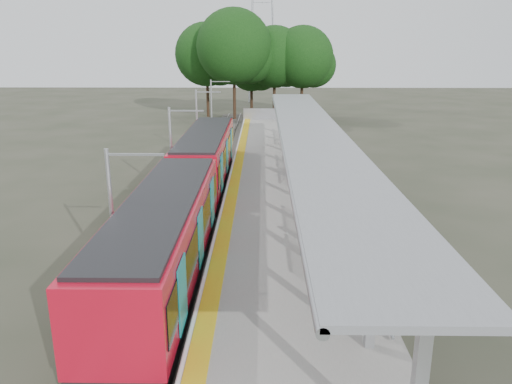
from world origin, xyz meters
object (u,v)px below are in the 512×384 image
at_px(train, 191,186).
at_px(info_pillar_far, 301,168).
at_px(bench_near, 367,271).
at_px(litter_bin, 306,245).
at_px(info_pillar_near, 330,238).
at_px(bench_mid, 299,167).
at_px(bench_far, 301,156).

xyz_separation_m(train, info_pillar_far, (5.94, 5.22, -0.30)).
bearing_deg(info_pillar_far, bench_near, -76.93).
height_order(info_pillar_far, litter_bin, info_pillar_far).
bearing_deg(train, info_pillar_far, 41.27).
bearing_deg(bench_near, train, 135.24).
height_order(bench_near, info_pillar_near, info_pillar_near).
bearing_deg(bench_mid, litter_bin, -108.57).
distance_m(bench_mid, litter_bin, 12.46).
relative_size(bench_near, info_pillar_far, 1.02).
bearing_deg(bench_far, info_pillar_near, -86.81).
relative_size(bench_mid, litter_bin, 1.62).
xyz_separation_m(train, litter_bin, (5.29, -6.07, -0.61)).
height_order(bench_far, info_pillar_far, info_pillar_far).
xyz_separation_m(train, bench_mid, (5.87, 6.38, -0.55)).
relative_size(info_pillar_far, litter_bin, 1.94).
relative_size(bench_far, litter_bin, 1.59).
xyz_separation_m(bench_far, info_pillar_far, (-0.29, -4.37, 0.25)).
xyz_separation_m(info_pillar_near, info_pillar_far, (-0.27, 11.22, 0.04)).
relative_size(bench_near, bench_far, 1.25).
height_order(bench_near, info_pillar_far, info_pillar_far).
relative_size(train, bench_far, 19.43).
relative_size(train, info_pillar_near, 16.84).
bearing_deg(litter_bin, train, 131.07).
bearing_deg(litter_bin, bench_mid, 87.31).
distance_m(bench_far, info_pillar_near, 15.58).
xyz_separation_m(bench_mid, info_pillar_near, (0.34, -12.38, 0.21)).
distance_m(bench_far, litter_bin, 15.68).
xyz_separation_m(bench_near, info_pillar_near, (-0.89, 2.79, 0.09)).
height_order(bench_near, litter_bin, bench_near).
distance_m(info_pillar_near, info_pillar_far, 11.22).
xyz_separation_m(bench_near, bench_mid, (-1.22, 15.17, -0.12)).
xyz_separation_m(bench_mid, info_pillar_far, (0.07, -1.16, 0.25)).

